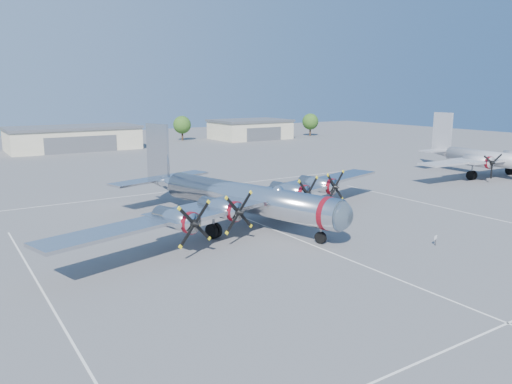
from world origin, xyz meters
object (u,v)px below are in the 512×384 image
twin_engine_east (484,176)px  hangar_center (73,138)px  tree_east (182,125)px  tree_far_east (310,122)px  main_bomber_b29 (237,224)px  hangar_east (250,129)px  info_placard (436,238)px

twin_engine_east → hangar_center: bearing=125.5°
tree_east → tree_far_east: size_ratio=1.00×
main_bomber_b29 → tree_east: bearing=53.3°
hangar_center → main_bomber_b29: (-1.86, -76.15, -2.71)m
hangar_east → tree_east: bearing=161.5°
main_bomber_b29 → info_placard: main_bomber_b29 is taller
hangar_east → tree_far_east: bearing=-5.6°
info_placard → hangar_east: bearing=50.5°
hangar_east → tree_far_east: 20.15m
hangar_east → tree_east: size_ratio=3.10×
tree_east → main_bomber_b29: bearing=-111.2°
main_bomber_b29 → twin_engine_east: (47.95, 3.37, 0.00)m
hangar_center → info_placard: bearing=-84.4°
tree_east → twin_engine_east: bearing=-78.5°
hangar_east → hangar_center: bearing=-180.0°
tree_east → info_placard: 100.30m
tree_east → twin_engine_east: (16.09, -78.81, -4.22)m
tree_east → main_bomber_b29: size_ratio=0.15×
tree_far_east → info_placard: tree_far_east is taller
hangar_center → info_placard: hangar_center is taller
twin_engine_east → info_placard: 41.77m
tree_east → hangar_center: bearing=-168.6°
tree_east → tree_far_east: bearing=-11.9°
tree_far_east → main_bomber_b29: bearing=-133.3°
twin_engine_east → hangar_east: bearing=91.7°
hangar_center → main_bomber_b29: bearing=-91.4°
hangar_east → main_bomber_b29: (-49.86, -76.15, -2.71)m
tree_east → info_placard: size_ratio=7.15×
main_bomber_b29 → info_placard: bearing=-71.1°
tree_far_east → twin_engine_east: 74.25m
tree_far_east → twin_engine_east: (-21.91, -70.81, -4.22)m
hangar_center → tree_east: 30.64m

